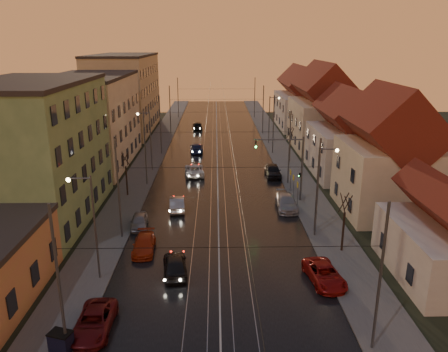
{
  "coord_description": "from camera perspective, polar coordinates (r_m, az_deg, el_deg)",
  "views": [
    {
      "loc": [
        -0.21,
        -26.6,
        16.81
      ],
      "look_at": [
        0.67,
        19.01,
        2.62
      ],
      "focal_mm": 35.0,
      "sensor_mm": 36.0,
      "label": 1
    }
  ],
  "objects": [
    {
      "name": "catenary_pole_l_0",
      "position": [
        25.42,
        -20.77,
        -12.92
      ],
      "size": [
        0.16,
        0.16,
        9.0
      ],
      "primitive_type": "cylinder",
      "color": "#595B60",
      "rests_on": "ground"
    },
    {
      "name": "catenary_pole_l_5",
      "position": [
        99.72,
        -6.02,
        10.1
      ],
      "size": [
        0.16,
        0.16,
        9.0
      ],
      "primitive_type": "cylinder",
      "color": "#595B60",
      "rests_on": "ground"
    },
    {
      "name": "tram_rail_1",
      "position": [
        68.67,
        -1.55,
        3.15
      ],
      "size": [
        0.06,
        120.0,
        0.03
      ],
      "primitive_type": "cube",
      "color": "gray",
      "rests_on": "road"
    },
    {
      "name": "street_lamp_2",
      "position": [
        58.52,
        -9.87,
        5.27
      ],
      "size": [
        1.75,
        0.32,
        8.0
      ],
      "color": "#595B60",
      "rests_on": "ground"
    },
    {
      "name": "house_right_4",
      "position": [
        90.04,
        10.06,
        9.51
      ],
      "size": [
        9.18,
        16.32,
        10.0
      ],
      "color": "beige",
      "rests_on": "ground"
    },
    {
      "name": "catenary_pole_r_5",
      "position": [
        99.75,
        4.03,
        10.15
      ],
      "size": [
        0.16,
        0.16,
        9.0
      ],
      "primitive_type": "cylinder",
      "color": "#595B60",
      "rests_on": "ground"
    },
    {
      "name": "bare_tree_1",
      "position": [
        37.1,
        15.37,
        -6.09
      ],
      "size": [
        1.09,
        1.09,
        5.11
      ],
      "color": "black",
      "rests_on": "ground"
    },
    {
      "name": "sidewalk_right",
      "position": [
        69.42,
        7.39,
        3.19
      ],
      "size": [
        4.0,
        120.0,
        0.15
      ],
      "primitive_type": "cube",
      "color": "#4C4C4C",
      "rests_on": "ground"
    },
    {
      "name": "tram_rail_2",
      "position": [
        68.68,
        -0.26,
        3.16
      ],
      "size": [
        0.06,
        120.0,
        0.03
      ],
      "primitive_type": "cube",
      "color": "gray",
      "rests_on": "road"
    },
    {
      "name": "street_lamp_1",
      "position": [
        39.6,
        12.55,
        -0.67
      ],
      "size": [
        1.75,
        0.32,
        8.0
      ],
      "color": "#595B60",
      "rests_on": "ground"
    },
    {
      "name": "catenary_pole_r_0",
      "position": [
        25.56,
        19.71,
        -12.62
      ],
      "size": [
        0.16,
        0.16,
        9.0
      ],
      "primitive_type": "cylinder",
      "color": "#595B60",
      "rests_on": "ground"
    },
    {
      "name": "traffic_light_mast",
      "position": [
        46.96,
        9.0,
        1.99
      ],
      "size": [
        5.3,
        0.32,
        7.2
      ],
      "color": "#595B60",
      "rests_on": "ground"
    },
    {
      "name": "driving_car_0",
      "position": [
        33.58,
        -6.42,
        -11.43
      ],
      "size": [
        2.27,
        4.51,
        1.47
      ],
      "primitive_type": "imported",
      "rotation": [
        0.0,
        0.0,
        3.27
      ],
      "color": "black",
      "rests_on": "ground"
    },
    {
      "name": "bare_tree_2",
      "position": [
        63.17,
        8.61,
        3.98
      ],
      "size": [
        1.09,
        1.09,
        5.11
      ],
      "color": "black",
      "rests_on": "ground"
    },
    {
      "name": "apartment_left_2",
      "position": [
        63.94,
        -16.91,
        6.81
      ],
      "size": [
        10.0,
        20.0,
        12.0
      ],
      "primitive_type": "cube",
      "color": "#B5AA8C",
      "rests_on": "ground"
    },
    {
      "name": "driving_car_2",
      "position": [
        56.89,
        -3.9,
        0.81
      ],
      "size": [
        2.83,
        5.33,
        1.43
      ],
      "primitive_type": "imported",
      "rotation": [
        0.0,
        0.0,
        3.23
      ],
      "color": "silver",
      "rests_on": "ground"
    },
    {
      "name": "catenary_pole_r_3",
      "position": [
        67.32,
        6.47,
        6.64
      ],
      "size": [
        0.16,
        0.16,
        9.0
      ],
      "primitive_type": "cylinder",
      "color": "#595B60",
      "rests_on": "ground"
    },
    {
      "name": "tram_rail_0",
      "position": [
        68.7,
        -2.74,
        3.15
      ],
      "size": [
        0.06,
        120.0,
        0.03
      ],
      "primitive_type": "cube",
      "color": "gray",
      "rests_on": "road"
    },
    {
      "name": "driving_car_3",
      "position": [
        68.7,
        -3.6,
        3.69
      ],
      "size": [
        2.29,
        4.98,
        1.41
      ],
      "primitive_type": "imported",
      "rotation": [
        0.0,
        0.0,
        3.21
      ],
      "color": "#171F45",
      "rests_on": "ground"
    },
    {
      "name": "catenary_pole_l_3",
      "position": [
        67.27,
        -8.31,
        6.56
      ],
      "size": [
        0.16,
        0.16,
        9.0
      ],
      "primitive_type": "cylinder",
      "color": "#595B60",
      "rests_on": "ground"
    },
    {
      "name": "tram_rail_3",
      "position": [
        68.71,
        0.93,
        3.17
      ],
      "size": [
        0.06,
        120.0,
        0.03
      ],
      "primitive_type": "cube",
      "color": "gray",
      "rests_on": "road"
    },
    {
      "name": "dumpster",
      "position": [
        27.62,
        -20.5,
        -19.66
      ],
      "size": [
        1.39,
        1.13,
        1.1
      ],
      "primitive_type": "cube",
      "rotation": [
        0.0,
        0.0,
        -0.32
      ],
      "color": "black",
      "rests_on": "sidewalk_left"
    },
    {
      "name": "parked_left_1",
      "position": [
        28.74,
        -16.61,
        -17.78
      ],
      "size": [
        2.13,
        4.59,
        1.27
      ],
      "primitive_type": "imported",
      "rotation": [
        0.0,
        0.0,
        0.0
      ],
      "color": "#5E1012",
      "rests_on": "ground"
    },
    {
      "name": "parked_left_2",
      "position": [
        37.26,
        -10.41,
        -8.78
      ],
      "size": [
        1.94,
        4.34,
        1.24
      ],
      "primitive_type": "imported",
      "rotation": [
        0.0,
        0.0,
        0.05
      ],
      "color": "#AF2F11",
      "rests_on": "ground"
    },
    {
      "name": "ground",
      "position": [
        31.46,
        -0.57,
        -15.01
      ],
      "size": [
        160.0,
        160.0,
        0.0
      ],
      "primitive_type": "plane",
      "color": "black",
      "rests_on": "ground"
    },
    {
      "name": "parked_right_0",
      "position": [
        33.15,
        12.98,
        -12.39
      ],
      "size": [
        2.74,
        4.88,
        1.29
      ],
      "primitive_type": "imported",
      "rotation": [
        0.0,
        0.0,
        0.13
      ],
      "color": "maroon",
      "rests_on": "ground"
    },
    {
      "name": "apartment_left_1",
      "position": [
        45.31,
        -23.53,
        2.67
      ],
      "size": [
        10.0,
        18.0,
        13.0
      ],
      "primitive_type": "cube",
      "color": "#5E8353",
      "rests_on": "ground"
    },
    {
      "name": "driving_car_1",
      "position": [
        45.43,
        -6.18,
        -3.6
      ],
      "size": [
        1.9,
        4.36,
        1.39
      ],
      "primitive_type": "imported",
      "rotation": [
        0.0,
        0.0,
        3.24
      ],
      "color": "#9D9CA2",
      "rests_on": "ground"
    },
    {
      "name": "street_lamp_3",
      "position": [
        74.16,
        6.18,
        7.93
      ],
      "size": [
        1.75,
        0.32,
        8.0
      ],
      "color": "#595B60",
      "rests_on": "ground"
    },
    {
      "name": "sidewalk_left",
      "position": [
        69.36,
        -9.21,
        3.09
      ],
      "size": [
        4.0,
        120.0,
        0.15
      ],
      "primitive_type": "cube",
      "color": "#4C4C4C",
      "rests_on": "ground"
    },
    {
      "name": "apartment_left_3",
      "position": [
        86.9,
        -12.79,
        10.38
      ],
      "size": [
        10.0,
        24.0,
        14.0
      ],
      "primitive_type": "cube",
      "color": "tan",
      "rests_on": "ground"
    },
    {
      "name": "catenary_pole_r_2",
      "position": [
        52.81,
        8.54,
        3.61
      ],
      "size": [
        0.16,
        0.16,
        9.0
      ],
      "primitive_type": "cylinder",
      "color": "#595B60",
      "rests_on": "ground"
    },
    {
      "name": "catenary_pole_l_1",
      "position": [
        38.59,
        -13.61,
        -1.82
      ],
      "size": [
        0.16,
        0.16,
        9.0
      ],
      "primitive_type": "cylinder",
      "color": "#595B60",
      "rests_on": "ground"
    },
    {
      "name": "catenary_pole_l_4",
      "position": [
        81.96,
        -7.05,
        8.51
      ],
      "size": [
        0.16,
        0.16,
        9.0
      ],
      "primitive_type": "cylinder",
      "color": "#595B60",
      "rests_on": "ground"
    },
    {
      "name": "catenary_pole_r_4",
      "position": [
        82.01,
        5.12,
        8.58
      ],
      "size": [
        0.16,
        0.16,
        9.0
      ],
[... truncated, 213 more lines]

